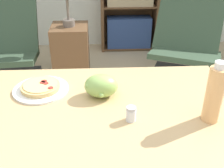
{
  "coord_description": "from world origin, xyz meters",
  "views": [
    {
      "loc": [
        -0.03,
        -1.05,
        1.43
      ],
      "look_at": [
        0.02,
        0.07,
        0.8
      ],
      "focal_mm": 45.0,
      "sensor_mm": 36.0,
      "label": 1
    }
  ],
  "objects_px": {
    "lounge_chair_far": "(184,57)",
    "drink_bottle": "(215,94)",
    "grape_bunch": "(101,86)",
    "salt_shaker": "(131,114)",
    "pizza_on_plate": "(41,88)",
    "side_table": "(71,57)",
    "lounge_chair_near": "(6,60)"
  },
  "relations": [
    {
      "from": "grape_bunch",
      "to": "salt_shaker",
      "type": "distance_m",
      "value": 0.23
    },
    {
      "from": "lounge_chair_far",
      "to": "salt_shaker",
      "type": "bearing_deg",
      "value": -91.41
    },
    {
      "from": "lounge_chair_far",
      "to": "side_table",
      "type": "bearing_deg",
      "value": -157.59
    },
    {
      "from": "grape_bunch",
      "to": "lounge_chair_near",
      "type": "distance_m",
      "value": 1.76
    },
    {
      "from": "salt_shaker",
      "to": "side_table",
      "type": "bearing_deg",
      "value": 103.73
    },
    {
      "from": "side_table",
      "to": "lounge_chair_near",
      "type": "bearing_deg",
      "value": 179.07
    },
    {
      "from": "grape_bunch",
      "to": "lounge_chair_far",
      "type": "bearing_deg",
      "value": 59.17
    },
    {
      "from": "lounge_chair_far",
      "to": "drink_bottle",
      "type": "bearing_deg",
      "value": -81.01
    },
    {
      "from": "pizza_on_plate",
      "to": "grape_bunch",
      "type": "bearing_deg",
      "value": -12.48
    },
    {
      "from": "salt_shaker",
      "to": "lounge_chair_far",
      "type": "xyz_separation_m",
      "value": [
        0.72,
        1.6,
        -0.48
      ]
    },
    {
      "from": "pizza_on_plate",
      "to": "drink_bottle",
      "type": "distance_m",
      "value": 0.79
    },
    {
      "from": "drink_bottle",
      "to": "salt_shaker",
      "type": "height_order",
      "value": "drink_bottle"
    },
    {
      "from": "pizza_on_plate",
      "to": "drink_bottle",
      "type": "height_order",
      "value": "drink_bottle"
    },
    {
      "from": "drink_bottle",
      "to": "lounge_chair_near",
      "type": "xyz_separation_m",
      "value": [
        -1.35,
        1.63,
        -0.57
      ]
    },
    {
      "from": "grape_bunch",
      "to": "lounge_chair_far",
      "type": "distance_m",
      "value": 1.71
    },
    {
      "from": "grape_bunch",
      "to": "salt_shaker",
      "type": "bearing_deg",
      "value": -58.87
    },
    {
      "from": "grape_bunch",
      "to": "salt_shaker",
      "type": "relative_size",
      "value": 2.41
    },
    {
      "from": "drink_bottle",
      "to": "salt_shaker",
      "type": "xyz_separation_m",
      "value": [
        -0.32,
        0.01,
        -0.09
      ]
    },
    {
      "from": "pizza_on_plate",
      "to": "salt_shaker",
      "type": "distance_m",
      "value": 0.48
    },
    {
      "from": "drink_bottle",
      "to": "lounge_chair_near",
      "type": "distance_m",
      "value": 2.19
    },
    {
      "from": "grape_bunch",
      "to": "drink_bottle",
      "type": "xyz_separation_m",
      "value": [
        0.44,
        -0.21,
        0.07
      ]
    },
    {
      "from": "side_table",
      "to": "pizza_on_plate",
      "type": "bearing_deg",
      "value": -90.65
    },
    {
      "from": "lounge_chair_near",
      "to": "side_table",
      "type": "relative_size",
      "value": 1.41
    },
    {
      "from": "salt_shaker",
      "to": "side_table",
      "type": "xyz_separation_m",
      "value": [
        -0.39,
        1.61,
        -0.46
      ]
    },
    {
      "from": "grape_bunch",
      "to": "lounge_chair_far",
      "type": "height_order",
      "value": "lounge_chair_far"
    },
    {
      "from": "grape_bunch",
      "to": "lounge_chair_near",
      "type": "xyz_separation_m",
      "value": [
        -0.91,
        1.42,
        -0.5
      ]
    },
    {
      "from": "grape_bunch",
      "to": "salt_shaker",
      "type": "xyz_separation_m",
      "value": [
        0.12,
        -0.2,
        -0.02
      ]
    },
    {
      "from": "pizza_on_plate",
      "to": "drink_bottle",
      "type": "bearing_deg",
      "value": -20.21
    },
    {
      "from": "lounge_chair_near",
      "to": "lounge_chair_far",
      "type": "relative_size",
      "value": 0.93
    },
    {
      "from": "salt_shaker",
      "to": "side_table",
      "type": "height_order",
      "value": "salt_shaker"
    },
    {
      "from": "drink_bottle",
      "to": "salt_shaker",
      "type": "distance_m",
      "value": 0.34
    },
    {
      "from": "drink_bottle",
      "to": "lounge_chair_far",
      "type": "xyz_separation_m",
      "value": [
        0.4,
        1.61,
        -0.57
      ]
    }
  ]
}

